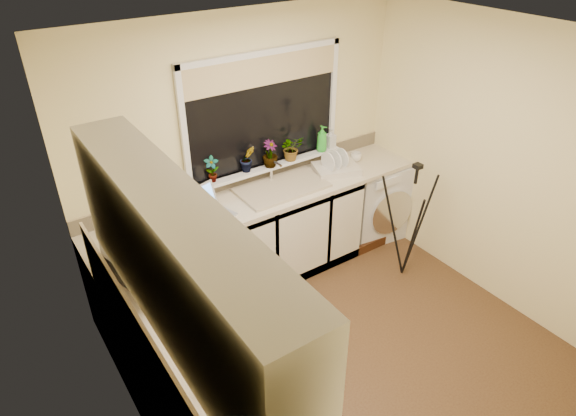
{
  "coord_description": "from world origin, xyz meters",
  "views": [
    {
      "loc": [
        -2.01,
        -2.14,
        3.13
      ],
      "look_at": [
        -0.18,
        0.55,
        1.15
      ],
      "focal_mm": 31.17,
      "sensor_mm": 36.0,
      "label": 1
    }
  ],
  "objects_px": {
    "kettle": "(161,277)",
    "soap_bottle_clear": "(330,138)",
    "laptop": "(208,209)",
    "soap_bottle_green": "(322,139)",
    "tripod": "(409,222)",
    "cup_back": "(356,157)",
    "washing_machine": "(372,198)",
    "plant_a": "(212,169)",
    "microwave": "(153,259)",
    "plant_d": "(291,148)",
    "plant_b": "(247,159)",
    "dish_rack": "(336,169)",
    "steel_jar": "(213,377)",
    "plant_c": "(270,154)"
  },
  "relations": [
    {
      "from": "laptop",
      "to": "plant_d",
      "type": "xyz_separation_m",
      "value": [
        1.01,
        0.24,
        0.21
      ]
    },
    {
      "from": "cup_back",
      "to": "tripod",
      "type": "bearing_deg",
      "value": -91.1
    },
    {
      "from": "kettle",
      "to": "cup_back",
      "type": "xyz_separation_m",
      "value": [
        2.39,
        0.79,
        -0.07
      ]
    },
    {
      "from": "microwave",
      "to": "plant_c",
      "type": "xyz_separation_m",
      "value": [
        1.44,
        0.77,
        0.11
      ]
    },
    {
      "from": "tripod",
      "to": "plant_a",
      "type": "height_order",
      "value": "plant_a"
    },
    {
      "from": "steel_jar",
      "to": "plant_a",
      "type": "xyz_separation_m",
      "value": [
        0.94,
        1.84,
        0.21
      ]
    },
    {
      "from": "dish_rack",
      "to": "steel_jar",
      "type": "bearing_deg",
      "value": -124.58
    },
    {
      "from": "soap_bottle_clear",
      "to": "plant_a",
      "type": "bearing_deg",
      "value": 179.94
    },
    {
      "from": "kettle",
      "to": "dish_rack",
      "type": "xyz_separation_m",
      "value": [
        2.07,
        0.71,
        -0.08
      ]
    },
    {
      "from": "plant_b",
      "to": "plant_c",
      "type": "bearing_deg",
      "value": -7.99
    },
    {
      "from": "kettle",
      "to": "plant_d",
      "type": "bearing_deg",
      "value": 28.77
    },
    {
      "from": "plant_d",
      "to": "cup_back",
      "type": "xyz_separation_m",
      "value": [
        0.7,
        -0.14,
        -0.23
      ]
    },
    {
      "from": "microwave",
      "to": "soap_bottle_clear",
      "type": "xyz_separation_m",
      "value": [
        2.17,
        0.79,
        0.08
      ]
    },
    {
      "from": "kettle",
      "to": "soap_bottle_clear",
      "type": "distance_m",
      "value": 2.38
    },
    {
      "from": "kettle",
      "to": "plant_c",
      "type": "xyz_separation_m",
      "value": [
        1.45,
        0.92,
        0.16
      ]
    },
    {
      "from": "kettle",
      "to": "tripod",
      "type": "xyz_separation_m",
      "value": [
        2.38,
        -0.03,
        -0.41
      ]
    },
    {
      "from": "tripod",
      "to": "steel_jar",
      "type": "distance_m",
      "value": 2.62
    },
    {
      "from": "plant_a",
      "to": "plant_b",
      "type": "height_order",
      "value": "plant_b"
    },
    {
      "from": "tripod",
      "to": "soap_bottle_clear",
      "type": "xyz_separation_m",
      "value": [
        -0.2,
        0.98,
        0.55
      ]
    },
    {
      "from": "soap_bottle_clear",
      "to": "washing_machine",
      "type": "bearing_deg",
      "value": -29.47
    },
    {
      "from": "dish_rack",
      "to": "soap_bottle_green",
      "type": "relative_size",
      "value": 1.62
    },
    {
      "from": "plant_d",
      "to": "cup_back",
      "type": "bearing_deg",
      "value": -11.54
    },
    {
      "from": "washing_machine",
      "to": "plant_a",
      "type": "relative_size",
      "value": 3.58
    },
    {
      "from": "cup_back",
      "to": "plant_b",
      "type": "bearing_deg",
      "value": 171.87
    },
    {
      "from": "tripod",
      "to": "microwave",
      "type": "height_order",
      "value": "microwave"
    },
    {
      "from": "washing_machine",
      "to": "plant_a",
      "type": "height_order",
      "value": "plant_a"
    },
    {
      "from": "laptop",
      "to": "soap_bottle_green",
      "type": "height_order",
      "value": "soap_bottle_green"
    },
    {
      "from": "laptop",
      "to": "soap_bottle_clear",
      "type": "xyz_separation_m",
      "value": [
        1.5,
        0.26,
        0.18
      ]
    },
    {
      "from": "dish_rack",
      "to": "plant_c",
      "type": "relative_size",
      "value": 1.67
    },
    {
      "from": "dish_rack",
      "to": "tripod",
      "type": "bearing_deg",
      "value": -49.17
    },
    {
      "from": "microwave",
      "to": "tripod",
      "type": "bearing_deg",
      "value": -110.85
    },
    {
      "from": "microwave",
      "to": "soap_bottle_green",
      "type": "distance_m",
      "value": 2.18
    },
    {
      "from": "kettle",
      "to": "plant_a",
      "type": "relative_size",
      "value": 0.96
    },
    {
      "from": "dish_rack",
      "to": "plant_b",
      "type": "height_order",
      "value": "plant_b"
    },
    {
      "from": "steel_jar",
      "to": "plant_d",
      "type": "xyz_separation_m",
      "value": [
        1.76,
        1.81,
        0.21
      ]
    },
    {
      "from": "tripod",
      "to": "cup_back",
      "type": "distance_m",
      "value": 0.88
    },
    {
      "from": "washing_machine",
      "to": "laptop",
      "type": "distance_m",
      "value": 1.99
    },
    {
      "from": "plant_d",
      "to": "soap_bottle_clear",
      "type": "height_order",
      "value": "plant_d"
    },
    {
      "from": "cup_back",
      "to": "soap_bottle_green",
      "type": "bearing_deg",
      "value": 158.52
    },
    {
      "from": "dish_rack",
      "to": "steel_jar",
      "type": "height_order",
      "value": "steel_jar"
    },
    {
      "from": "microwave",
      "to": "laptop",
      "type": "bearing_deg",
      "value": -67.85
    },
    {
      "from": "washing_machine",
      "to": "soap_bottle_green",
      "type": "height_order",
      "value": "soap_bottle_green"
    },
    {
      "from": "plant_b",
      "to": "dish_rack",
      "type": "bearing_deg",
      "value": -15.74
    },
    {
      "from": "kettle",
      "to": "dish_rack",
      "type": "distance_m",
      "value": 2.2
    },
    {
      "from": "tripod",
      "to": "soap_bottle_clear",
      "type": "height_order",
      "value": "soap_bottle_clear"
    },
    {
      "from": "steel_jar",
      "to": "soap_bottle_green",
      "type": "height_order",
      "value": "soap_bottle_green"
    },
    {
      "from": "tripod",
      "to": "soap_bottle_green",
      "type": "xyz_separation_m",
      "value": [
        -0.33,
        0.95,
        0.58
      ]
    },
    {
      "from": "plant_a",
      "to": "cup_back",
      "type": "relative_size",
      "value": 2.08
    },
    {
      "from": "tripod",
      "to": "plant_a",
      "type": "relative_size",
      "value": 5.04
    },
    {
      "from": "tripod",
      "to": "plant_c",
      "type": "xyz_separation_m",
      "value": [
        -0.93,
        0.95,
        0.58
      ]
    }
  ]
}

